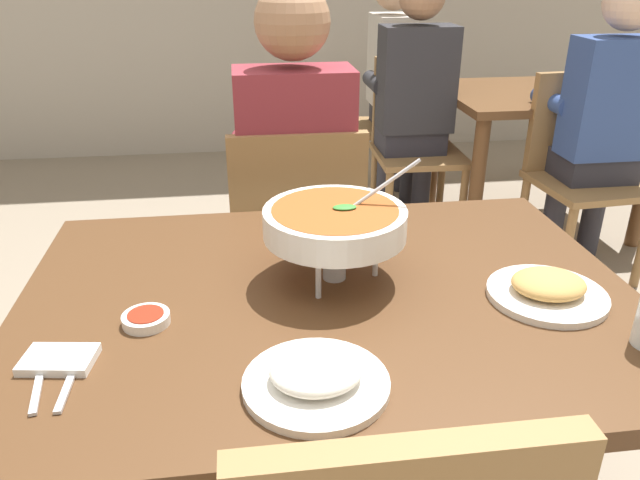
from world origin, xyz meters
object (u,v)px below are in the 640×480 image
(chair_bg_left, at_px, (410,115))
(patron_bg_right, at_px, (413,93))
(chair_diner_main, at_px, (296,240))
(rice_plate, at_px, (316,377))
(curry_bowl, at_px, (335,223))
(dining_table_far, at_px, (539,116))
(diner_main, at_px, (294,169))
(appetizer_plate, at_px, (548,289))
(dining_table_main, at_px, (329,334))
(patron_bg_left, at_px, (397,74))
(chair_bg_middle, at_px, (579,162))
(chair_bg_right, at_px, (415,136))
(sauce_dish, at_px, (146,318))
(patron_bg_middle, at_px, (604,114))

(chair_bg_left, height_order, patron_bg_right, patron_bg_right)
(chair_diner_main, distance_m, rice_plate, 1.08)
(curry_bowl, bearing_deg, rice_plate, -103.41)
(curry_bowl, relative_size, dining_table_far, 0.33)
(diner_main, distance_m, appetizer_plate, 0.97)
(dining_table_main, height_order, appetizer_plate, appetizer_plate)
(curry_bowl, distance_m, patron_bg_left, 2.46)
(chair_bg_middle, distance_m, patron_bg_left, 1.20)
(chair_bg_middle, height_order, chair_bg_right, same)
(chair_bg_middle, bearing_deg, dining_table_main, -134.14)
(chair_diner_main, height_order, patron_bg_left, patron_bg_left)
(chair_bg_left, bearing_deg, appetizer_plate, -99.27)
(chair_bg_left, bearing_deg, dining_table_far, -42.30)
(appetizer_plate, xyz_separation_m, chair_bg_left, (0.40, 2.47, -0.25))
(chair_diner_main, relative_size, rice_plate, 3.75)
(diner_main, bearing_deg, curry_bowl, -88.46)
(patron_bg_right, bearing_deg, sauce_dish, -118.55)
(chair_bg_right, xyz_separation_m, patron_bg_left, (0.00, 0.47, 0.24))
(diner_main, distance_m, chair_bg_left, 1.82)
(chair_bg_middle, bearing_deg, diner_main, -155.39)
(rice_plate, height_order, chair_bg_left, chair_bg_left)
(chair_bg_left, distance_m, patron_bg_right, 0.57)
(chair_diner_main, xyz_separation_m, curry_bowl, (0.02, -0.69, 0.36))
(chair_bg_middle, relative_size, chair_bg_right, 1.00)
(diner_main, xyz_separation_m, dining_table_far, (1.38, 1.10, -0.14))
(appetizer_plate, bearing_deg, dining_table_far, 64.25)
(patron_bg_middle, relative_size, patron_bg_right, 1.00)
(dining_table_far, xyz_separation_m, chair_bg_right, (-0.64, 0.05, -0.10))
(chair_bg_left, bearing_deg, chair_bg_right, -101.98)
(curry_bowl, height_order, appetizer_plate, curry_bowl)
(appetizer_plate, height_order, patron_bg_middle, patron_bg_middle)
(dining_table_main, bearing_deg, sauce_dish, -168.83)
(chair_bg_right, relative_size, patron_bg_middle, 0.69)
(chair_diner_main, height_order, appetizer_plate, chair_diner_main)
(curry_bowl, relative_size, patron_bg_middle, 0.25)
(chair_diner_main, xyz_separation_m, chair_bg_middle, (1.36, 0.66, 0.00))
(curry_bowl, bearing_deg, patron_bg_middle, 43.07)
(curry_bowl, relative_size, chair_bg_middle, 0.37)
(dining_table_main, xyz_separation_m, chair_bg_middle, (1.36, 1.41, -0.12))
(diner_main, distance_m, curry_bowl, 0.73)
(chair_bg_middle, bearing_deg, chair_diner_main, -154.27)
(chair_diner_main, relative_size, diner_main, 0.69)
(sauce_dish, relative_size, patron_bg_middle, 0.07)
(rice_plate, relative_size, chair_bg_right, 0.27)
(chair_diner_main, distance_m, patron_bg_middle, 1.55)
(dining_table_main, bearing_deg, patron_bg_left, 72.76)
(chair_bg_left, bearing_deg, curry_bowl, -109.41)
(curry_bowl, xyz_separation_m, patron_bg_middle, (1.38, 1.29, -0.12))
(diner_main, relative_size, sauce_dish, 14.56)
(chair_bg_right, bearing_deg, patron_bg_right, -128.69)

